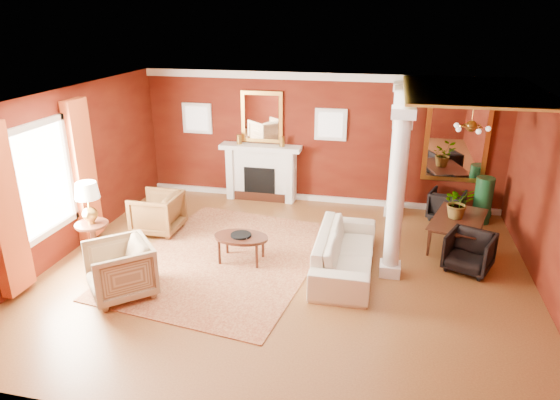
% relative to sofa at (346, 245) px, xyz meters
% --- Properties ---
extents(ground, '(8.00, 8.00, 0.00)m').
position_rel_sofa_xyz_m(ground, '(-0.95, -0.30, -0.46)').
color(ground, brown).
rests_on(ground, ground).
extents(room_shell, '(8.04, 7.04, 2.92)m').
position_rel_sofa_xyz_m(room_shell, '(-0.95, -0.30, 1.56)').
color(room_shell, '#5F1C0D').
rests_on(room_shell, ground).
extents(fireplace, '(1.85, 0.42, 1.29)m').
position_rel_sofa_xyz_m(fireplace, '(-2.25, 3.01, 0.18)').
color(fireplace, white).
rests_on(fireplace, ground).
extents(overmantel_mirror, '(0.95, 0.07, 1.15)m').
position_rel_sofa_xyz_m(overmantel_mirror, '(-2.25, 3.15, 1.44)').
color(overmantel_mirror, gold).
rests_on(overmantel_mirror, fireplace).
extents(flank_window_left, '(0.70, 0.07, 0.70)m').
position_rel_sofa_xyz_m(flank_window_left, '(-3.80, 3.16, 1.34)').
color(flank_window_left, white).
rests_on(flank_window_left, room_shell).
extents(flank_window_right, '(0.70, 0.07, 0.70)m').
position_rel_sofa_xyz_m(flank_window_right, '(-0.70, 3.16, 1.34)').
color(flank_window_right, white).
rests_on(flank_window_right, room_shell).
extents(left_window, '(0.21, 2.55, 2.60)m').
position_rel_sofa_xyz_m(left_window, '(-4.84, -0.90, 0.96)').
color(left_window, white).
rests_on(left_window, room_shell).
extents(column_front, '(0.36, 0.36, 2.80)m').
position_rel_sofa_xyz_m(column_front, '(0.75, -0.00, 0.97)').
color(column_front, white).
rests_on(column_front, ground).
extents(column_back, '(0.36, 0.36, 2.80)m').
position_rel_sofa_xyz_m(column_back, '(0.75, 2.70, 0.97)').
color(column_back, white).
rests_on(column_back, ground).
extents(header_beam, '(0.30, 3.20, 0.32)m').
position_rel_sofa_xyz_m(header_beam, '(0.75, 1.60, 2.16)').
color(header_beam, white).
rests_on(header_beam, column_front).
extents(amber_ceiling, '(2.30, 3.40, 0.04)m').
position_rel_sofa_xyz_m(amber_ceiling, '(1.90, 1.45, 2.41)').
color(amber_ceiling, gold).
rests_on(amber_ceiling, room_shell).
extents(dining_mirror, '(1.30, 0.07, 1.70)m').
position_rel_sofa_xyz_m(dining_mirror, '(1.95, 3.15, 1.09)').
color(dining_mirror, gold).
rests_on(dining_mirror, room_shell).
extents(chandelier, '(0.60, 0.62, 0.75)m').
position_rel_sofa_xyz_m(chandelier, '(1.95, 1.50, 1.79)').
color(chandelier, '#AD8736').
rests_on(chandelier, room_shell).
extents(crown_trim, '(8.00, 0.08, 0.16)m').
position_rel_sofa_xyz_m(crown_trim, '(-0.95, 3.16, 2.36)').
color(crown_trim, white).
rests_on(crown_trim, room_shell).
extents(base_trim, '(8.00, 0.08, 0.12)m').
position_rel_sofa_xyz_m(base_trim, '(-0.95, 3.16, -0.40)').
color(base_trim, white).
rests_on(base_trim, ground).
extents(rug, '(3.63, 4.51, 0.02)m').
position_rel_sofa_xyz_m(rug, '(-2.11, -0.07, -0.45)').
color(rug, maroon).
rests_on(rug, ground).
extents(sofa, '(0.70, 2.36, 0.92)m').
position_rel_sofa_xyz_m(sofa, '(0.00, 0.00, 0.00)').
color(sofa, beige).
rests_on(sofa, ground).
extents(armchair_leopard, '(0.82, 0.87, 0.89)m').
position_rel_sofa_xyz_m(armchair_leopard, '(-3.78, 0.76, -0.02)').
color(armchair_leopard, black).
rests_on(armchair_leopard, ground).
extents(armchair_stripe, '(1.25, 1.26, 0.94)m').
position_rel_sofa_xyz_m(armchair_stripe, '(-3.29, -1.54, 0.01)').
color(armchair_stripe, tan).
rests_on(armchair_stripe, ground).
extents(coffee_table, '(0.95, 0.95, 0.48)m').
position_rel_sofa_xyz_m(coffee_table, '(-1.80, -0.08, -0.02)').
color(coffee_table, black).
rests_on(coffee_table, ground).
extents(coffee_book, '(0.18, 0.02, 0.24)m').
position_rel_sofa_xyz_m(coffee_book, '(-1.83, -0.09, 0.14)').
color(coffee_book, black).
rests_on(coffee_book, coffee_table).
extents(side_table, '(0.57, 0.57, 1.41)m').
position_rel_sofa_xyz_m(side_table, '(-4.38, -0.52, 0.48)').
color(side_table, black).
rests_on(side_table, ground).
extents(dining_table, '(0.95, 1.62, 0.85)m').
position_rel_sofa_xyz_m(dining_table, '(1.97, 1.40, -0.03)').
color(dining_table, black).
rests_on(dining_table, ground).
extents(dining_chair_near, '(0.92, 0.89, 0.73)m').
position_rel_sofa_xyz_m(dining_chair_near, '(2.04, 0.45, -0.09)').
color(dining_chair_near, black).
rests_on(dining_chair_near, ground).
extents(dining_chair_far, '(0.83, 0.80, 0.69)m').
position_rel_sofa_xyz_m(dining_chair_far, '(1.86, 2.70, -0.12)').
color(dining_chair_far, black).
rests_on(dining_chair_far, ground).
extents(green_urn, '(0.41, 0.41, 0.99)m').
position_rel_sofa_xyz_m(green_urn, '(2.55, 2.66, -0.07)').
color(green_urn, '#164522').
rests_on(green_urn, ground).
extents(potted_plant, '(0.70, 0.73, 0.47)m').
position_rel_sofa_xyz_m(potted_plant, '(1.90, 1.46, 0.63)').
color(potted_plant, '#26591E').
rests_on(potted_plant, dining_table).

